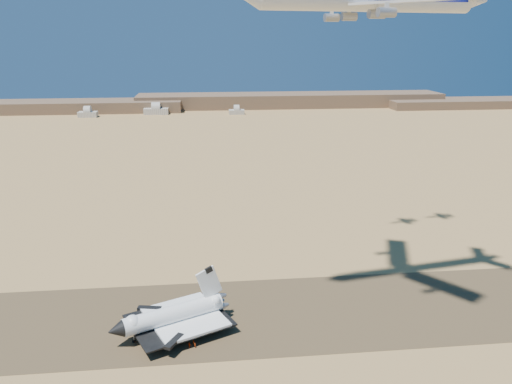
{
  "coord_description": "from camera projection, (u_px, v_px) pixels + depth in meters",
  "views": [
    {
      "loc": [
        -2.35,
        -150.03,
        90.33
      ],
      "look_at": [
        14.56,
        8.0,
        41.44
      ],
      "focal_mm": 35.0,
      "sensor_mm": 36.0,
      "label": 1
    }
  ],
  "objects": [
    {
      "name": "ground",
      "position": [
        216.0,
        317.0,
        169.38
      ],
      "size": [
        1200.0,
        1200.0,
        0.0
      ],
      "primitive_type": "plane",
      "color": "#AD8F4D",
      "rests_on": "ground"
    },
    {
      "name": "hangars",
      "position": [
        152.0,
        111.0,
        616.15
      ],
      "size": [
        200.5,
        29.5,
        30.0
      ],
      "color": "beige",
      "rests_on": "ground"
    },
    {
      "name": "ridgeline",
      "position": [
        252.0,
        103.0,
        674.92
      ],
      "size": [
        960.0,
        90.0,
        18.0
      ],
      "color": "brown",
      "rests_on": "ground"
    },
    {
      "name": "shuttle",
      "position": [
        173.0,
        316.0,
        159.65
      ],
      "size": [
        40.33,
        34.41,
        19.64
      ],
      "rotation": [
        0.0,
        0.0,
        0.43
      ],
      "color": "white",
      "rests_on": "runway"
    },
    {
      "name": "crew_b",
      "position": [
        194.0,
        342.0,
        153.47
      ],
      "size": [
        0.56,
        0.89,
        1.77
      ],
      "primitive_type": "imported",
      "rotation": [
        0.0,
        0.0,
        1.64
      ],
      "color": "#E13E0D",
      "rests_on": "runway"
    },
    {
      "name": "chase_jet_d",
      "position": [
        413.0,
        5.0,
        206.65
      ],
      "size": [
        16.67,
        9.16,
        4.16
      ],
      "rotation": [
        0.0,
        0.0,
        0.12
      ],
      "color": "silver"
    },
    {
      "name": "crew_a",
      "position": [
        195.0,
        345.0,
        152.07
      ],
      "size": [
        0.55,
        0.67,
        1.57
      ],
      "primitive_type": "imported",
      "rotation": [
        0.0,
        0.0,
        1.93
      ],
      "color": "#E13E0D",
      "rests_on": "runway"
    },
    {
      "name": "crew_c",
      "position": [
        190.0,
        345.0,
        151.9
      ],
      "size": [
        1.23,
        1.13,
        1.9
      ],
      "primitive_type": "imported",
      "rotation": [
        0.0,
        0.0,
        2.49
      ],
      "color": "#E13E0D",
      "rests_on": "runway"
    },
    {
      "name": "runway",
      "position": [
        216.0,
        317.0,
        169.37
      ],
      "size": [
        600.0,
        50.0,
        0.06
      ],
      "primitive_type": "cube",
      "color": "brown",
      "rests_on": "ground"
    },
    {
      "name": "carrier_747",
      "position": [
        362.0,
        0.0,
        147.3
      ],
      "size": [
        80.53,
        61.38,
        19.98
      ],
      "rotation": [
        0.0,
        0.0,
        0.16
      ],
      "color": "silver"
    }
  ]
}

